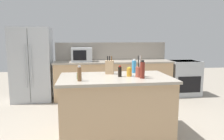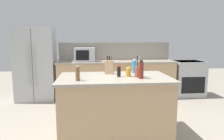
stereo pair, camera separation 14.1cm
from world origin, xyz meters
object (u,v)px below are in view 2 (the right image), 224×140
object	(u,v)px
knife_block	(109,67)
dish_soap_bottle	(134,66)
refrigerator	(36,64)
pepper_grinder	(78,74)
soy_sauce_bottle	(119,72)
range_oven	(188,78)
spice_jar_oregano	(77,76)
honey_jar	(128,72)
vinegar_bottle	(141,70)
microwave	(85,55)
utensil_crock	(139,72)

from	to	relation	value
knife_block	dish_soap_bottle	bearing A→B (deg)	22.95
refrigerator	pepper_grinder	size ratio (longest dim) A/B	8.38
pepper_grinder	soy_sauce_bottle	xyz separation A→B (m)	(0.60, 0.25, -0.02)
range_oven	spice_jar_oregano	size ratio (longest dim) A/B	9.10
refrigerator	honey_jar	xyz separation A→B (m)	(1.90, -2.25, 0.12)
vinegar_bottle	dish_soap_bottle	bearing A→B (deg)	89.78
knife_block	dish_soap_bottle	size ratio (longest dim) A/B	1.26
microwave	range_oven	bearing A→B (deg)	-0.00
refrigerator	vinegar_bottle	distance (m)	3.19
utensil_crock	honey_jar	xyz separation A→B (m)	(-0.14, 0.06, -0.02)
knife_block	soy_sauce_bottle	distance (m)	0.31
soy_sauce_bottle	dish_soap_bottle	xyz separation A→B (m)	(0.30, 0.34, 0.03)
utensil_crock	honey_jar	distance (m)	0.16
vinegar_bottle	spice_jar_oregano	bearing A→B (deg)	175.51
vinegar_bottle	spice_jar_oregano	size ratio (longest dim) A/B	2.62
range_oven	utensil_crock	distance (m)	2.97
range_oven	utensil_crock	bearing A→B (deg)	-129.13
vinegar_bottle	refrigerator	bearing A→B (deg)	130.00
refrigerator	soy_sauce_bottle	size ratio (longest dim) A/B	10.54
vinegar_bottle	soy_sauce_bottle	distance (m)	0.35
refrigerator	microwave	bearing A→B (deg)	-2.47
utensil_crock	knife_block	bearing A→B (deg)	141.40
microwave	soy_sauce_bottle	world-z (taller)	microwave
microwave	pepper_grinder	world-z (taller)	microwave
range_oven	utensil_crock	size ratio (longest dim) A/B	2.87
pepper_grinder	dish_soap_bottle	xyz separation A→B (m)	(0.90, 0.58, 0.01)
microwave	dish_soap_bottle	bearing A→B (deg)	-65.36
vinegar_bottle	pepper_grinder	xyz separation A→B (m)	(-0.90, -0.07, -0.03)
vinegar_bottle	spice_jar_oregano	xyz separation A→B (m)	(-0.92, 0.07, -0.08)
honey_jar	spice_jar_oregano	xyz separation A→B (m)	(-0.76, -0.12, -0.02)
utensil_crock	spice_jar_oregano	bearing A→B (deg)	-176.54
pepper_grinder	honey_jar	xyz separation A→B (m)	(0.75, 0.26, -0.03)
utensil_crock	soy_sauce_bottle	xyz separation A→B (m)	(-0.29, 0.05, -0.00)
knife_block	spice_jar_oregano	distance (m)	0.63
range_oven	soy_sauce_bottle	size ratio (longest dim) A/B	5.48
soy_sauce_bottle	dish_soap_bottle	distance (m)	0.45
vinegar_bottle	dish_soap_bottle	world-z (taller)	vinegar_bottle
range_oven	honey_jar	bearing A→B (deg)	-132.05
range_oven	spice_jar_oregano	distance (m)	3.63
pepper_grinder	spice_jar_oregano	size ratio (longest dim) A/B	2.09
range_oven	spice_jar_oregano	xyz separation A→B (m)	(-2.75, -2.32, 0.52)
refrigerator	knife_block	distance (m)	2.58
vinegar_bottle	dish_soap_bottle	distance (m)	0.51
refrigerator	knife_block	bearing A→B (deg)	-50.64
pepper_grinder	spice_jar_oregano	xyz separation A→B (m)	(-0.01, 0.15, -0.05)
refrigerator	soy_sauce_bottle	xyz separation A→B (m)	(1.75, -2.27, 0.13)
range_oven	refrigerator	bearing A→B (deg)	179.24
vinegar_bottle	range_oven	bearing A→B (deg)	52.51
spice_jar_oregano	soy_sauce_bottle	distance (m)	0.62
range_oven	knife_block	xyz separation A→B (m)	(-2.25, -1.94, 0.59)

